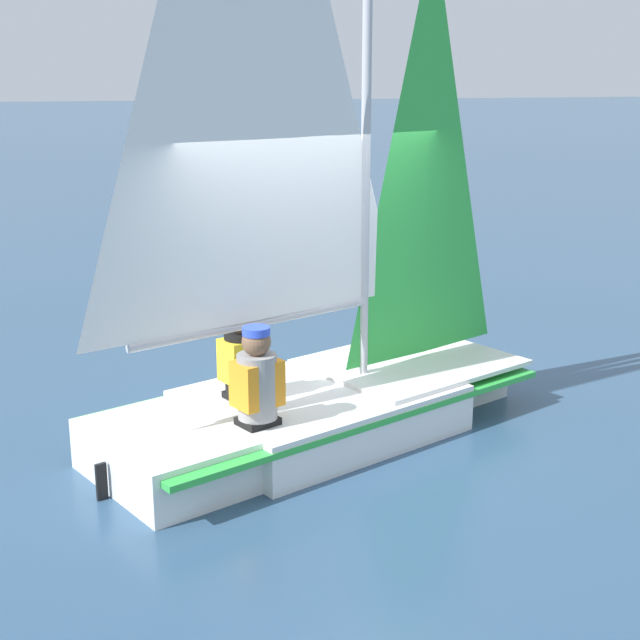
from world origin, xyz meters
The scene contains 4 objects.
ground_plane centered at (0.00, 0.00, 0.00)m, with size 260.00×260.00×0.00m, color #2D4C6B.
sailboat_main centered at (0.05, 0.01, 0.90)m, with size 4.13×2.66×5.90m.
sailor_helm centered at (0.67, -0.01, 0.63)m, with size 0.40×0.38×1.16m.
sailor_crew centered at (0.73, 0.59, 0.63)m, with size 0.40×0.38×1.16m.
Camera 1 is at (2.57, 6.65, 2.92)m, focal length 50.00 mm.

